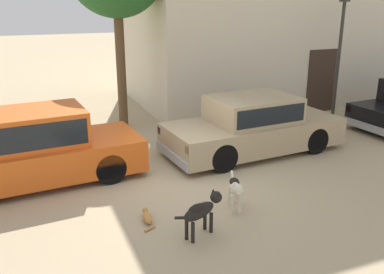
# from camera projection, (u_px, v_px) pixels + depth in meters

# --- Properties ---
(ground_plane) EXTENTS (80.00, 80.00, 0.00)m
(ground_plane) POSITION_uv_depth(u_px,v_px,m) (176.00, 183.00, 8.94)
(ground_plane) COLOR tan
(parked_sedan_nearest) EXTENTS (4.36, 2.03, 1.56)m
(parked_sedan_nearest) POSITION_uv_depth(u_px,v_px,m) (40.00, 147.00, 8.80)
(parked_sedan_nearest) COLOR #D15619
(parked_sedan_nearest) RESTS_ON ground_plane
(parked_sedan_second) EXTENTS (4.68, 2.12, 1.43)m
(parked_sedan_second) POSITION_uv_depth(u_px,v_px,m) (253.00, 125.00, 10.52)
(parked_sedan_second) COLOR tan
(parked_sedan_second) RESTS_ON ground_plane
(stray_dog_spotted) EXTENTS (1.04, 0.51, 0.69)m
(stray_dog_spotted) POSITION_uv_depth(u_px,v_px,m) (202.00, 210.00, 6.86)
(stray_dog_spotted) COLOR black
(stray_dog_spotted) RESTS_ON ground_plane
(stray_dog_tan) EXTENTS (0.43, 0.96, 0.68)m
(stray_dog_tan) POSITION_uv_depth(u_px,v_px,m) (235.00, 188.00, 7.65)
(stray_dog_tan) COLOR beige
(stray_dog_tan) RESTS_ON ground_plane
(stray_cat) EXTENTS (0.25, 0.63, 0.15)m
(stray_cat) POSITION_uv_depth(u_px,v_px,m) (147.00, 217.00, 7.39)
(stray_cat) COLOR #B77F3D
(stray_cat) RESTS_ON ground_plane
(street_lamp) EXTENTS (0.22, 0.22, 3.87)m
(street_lamp) POSITION_uv_depth(u_px,v_px,m) (340.00, 41.00, 12.72)
(street_lamp) COLOR #2D2B28
(street_lamp) RESTS_ON ground_plane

